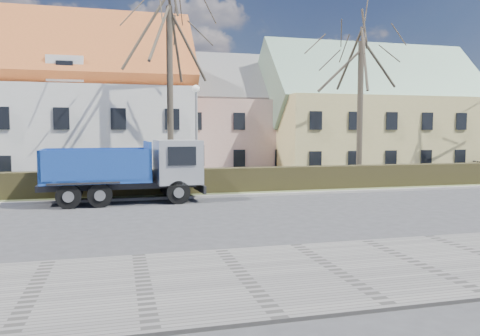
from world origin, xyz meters
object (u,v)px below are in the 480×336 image
object	(u,v)px
streetlight	(196,138)
cart_frame	(170,192)
dump_truck	(119,171)
parked_car_a	(66,177)

from	to	relation	value
streetlight	cart_frame	bearing A→B (deg)	-125.14
dump_truck	parked_car_a	bearing A→B (deg)	114.33
dump_truck	streetlight	bearing A→B (deg)	33.80
dump_truck	parked_car_a	xyz separation A→B (m)	(-2.91, 5.85, -0.78)
cart_frame	parked_car_a	distance (m)	7.54
parked_car_a	streetlight	bearing A→B (deg)	-115.51
parked_car_a	dump_truck	bearing A→B (deg)	-157.25
parked_car_a	cart_frame	bearing A→B (deg)	-138.79
cart_frame	streetlight	bearing A→B (deg)	54.86
streetlight	parked_car_a	bearing A→B (deg)	158.21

